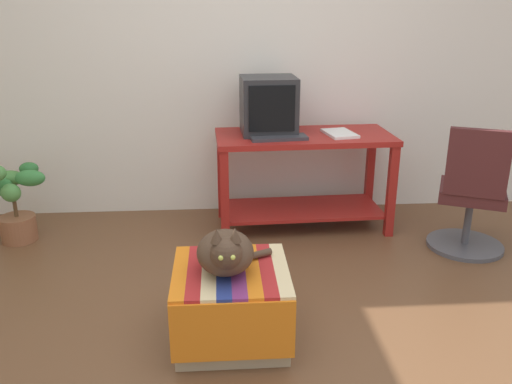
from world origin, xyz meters
name	(u,v)px	position (x,y,z in m)	size (l,w,h in m)	color
ground_plane	(258,356)	(0.00, 0.00, 0.00)	(14.00, 14.00, 0.00)	brown
back_wall	(239,49)	(0.00, 2.05, 1.30)	(8.00, 0.10, 2.60)	silver
desk	(303,165)	(0.46, 1.60, 0.49)	(1.31, 0.64, 0.72)	maroon
tv_monitor	(268,106)	(0.20, 1.66, 0.92)	(0.41, 0.40, 0.41)	#28282B
keyboard	(279,138)	(0.25, 1.46, 0.74)	(0.40, 0.15, 0.02)	#333338
book	(340,133)	(0.71, 1.57, 0.73)	(0.19, 0.29, 0.02)	white
ottoman_with_blanket	(231,304)	(-0.12, 0.16, 0.20)	(0.57, 0.58, 0.39)	tan
cat	(226,252)	(-0.14, 0.13, 0.50)	(0.39, 0.38, 0.28)	#473323
potted_plant	(15,203)	(-1.63, 1.48, 0.28)	(0.44, 0.36, 0.60)	brown
office_chair	(472,198)	(1.53, 1.08, 0.39)	(0.56, 0.56, 0.89)	#4C4C51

